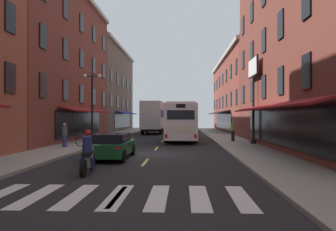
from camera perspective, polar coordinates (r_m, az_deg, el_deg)
The scene contains 15 objects.
ground_plane at distance 18.78m, azimuth -2.81°, elevation -6.93°, with size 34.80×80.00×0.10m, color black.
lane_centre_dashes at distance 18.53m, azimuth -2.88°, elevation -6.85°, with size 0.14×73.90×0.01m.
crosswalk_near at distance 9.01m, azimuth -8.99°, elevation -13.96°, with size 7.10×2.80×0.01m.
sidewalk_left at distance 20.19m, azimuth -19.82°, elevation -6.10°, with size 3.00×80.00×0.14m, color gray.
sidewalk_right at distance 19.14m, azimuth 15.18°, elevation -6.43°, with size 3.00×80.00×0.14m, color gray.
billboard_sign at distance 25.01m, azimuth 14.89°, elevation 6.39°, with size 0.40×2.88×6.42m.
transit_bus at distance 29.57m, azimuth 2.35°, elevation -1.01°, with size 2.66×11.36×3.32m.
box_truck at distance 39.98m, azimuth -2.65°, elevation -0.37°, with size 2.63×6.96×3.99m.
sedan_near at distance 16.71m, azimuth -9.91°, elevation -5.30°, with size 1.88×4.33×1.29m.
sedan_mid at distance 49.51m, azimuth -1.72°, elevation -1.90°, with size 2.01×4.74×1.33m.
motorcycle_rider at distance 12.52m, azimuth -14.01°, elevation -6.80°, with size 0.62×2.07×1.66m.
bicycle_near at distance 22.36m, azimuth -14.09°, elevation -4.43°, with size 1.71×0.48×0.91m.
pedestrian_near at distance 22.36m, azimuth -17.87°, elevation -3.19°, with size 0.36×0.52×1.60m.
pedestrian_mid at distance 26.88m, azimuth 11.44°, elevation -2.53°, with size 0.36×0.36×1.77m.
street_lamp_twin at distance 24.52m, azimuth -13.31°, elevation 1.82°, with size 1.42×0.32×5.18m.
Camera 1 is at (1.76, -18.57, 2.14)m, focal length 34.36 mm.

